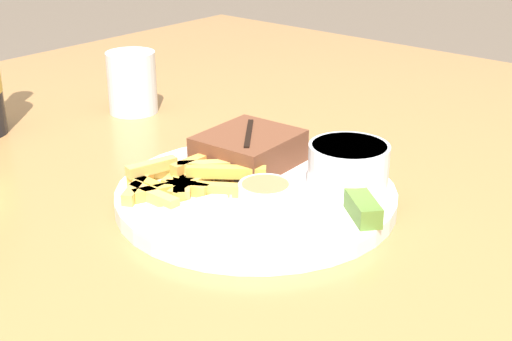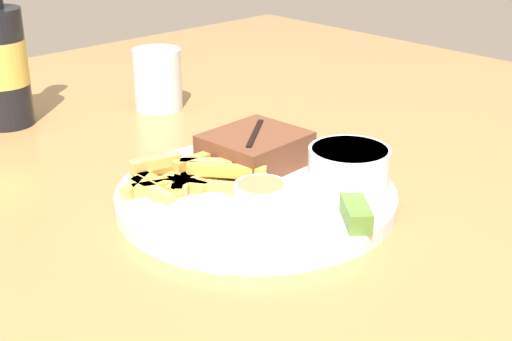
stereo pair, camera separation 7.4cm
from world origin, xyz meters
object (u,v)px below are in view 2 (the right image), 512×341
Objects in this scene: pickle_spear at (356,213)px; knife_utensil at (237,174)px; steak_portion at (255,149)px; coleslaw_cup at (349,168)px; fork_utensil at (187,201)px; dinner_plate at (256,196)px; drinking_glass at (158,79)px; dipping_sauce_cup at (261,194)px.

pickle_spear is 0.16m from knife_utensil.
steak_portion is 1.30× the size of coleslaw_cup.
coleslaw_cup is (0.02, -0.12, 0.01)m from steak_portion.
knife_utensil reaches higher than fork_utensil.
steak_portion is 0.68× the size of knife_utensil.
coleslaw_cup reaches higher than fork_utensil.
dinner_plate is 0.36m from drinking_glass.
dinner_plate is 0.07m from steak_portion.
knife_utensil is (0.01, 0.04, 0.01)m from dinner_plate.
coleslaw_cup is 0.17m from fork_utensil.
dipping_sauce_cup is at bearing 154.19° from coleslaw_cup.
coleslaw_cup reaches higher than dipping_sauce_cup.
dipping_sauce_cup is at bearing -127.06° from dinner_plate.
pickle_spear reaches higher than fork_utensil.
steak_portion reaches higher than dinner_plate.
steak_portion is at bearing -50.15° from knife_utensil.
drinking_glass is at bearing 81.61° from coleslaw_cup.
dinner_plate is 2.23× the size of fork_utensil.
dipping_sauce_cup is at bearing -130.34° from steak_portion.
steak_portion is at bearing 49.66° from dipping_sauce_cup.
dinner_plate is 0.05m from dipping_sauce_cup.
dipping_sauce_cup is at bearing -32.19° from fork_utensil.
fork_utensil is at bearing 121.83° from pickle_spear.
knife_utensil is (0.03, 0.07, -0.01)m from dipping_sauce_cup.
pickle_spear is at bearing -154.31° from knife_utensil.
steak_portion reaches higher than dipping_sauce_cup.
dinner_plate is at bearing -109.66° from drinking_glass.
steak_portion is 0.12m from fork_utensil.
fork_utensil is at bearing 122.35° from knife_utensil.
knife_utensil is at bearing 80.41° from dinner_plate.
dinner_plate is 0.08m from fork_utensil.
pickle_spear is (0.04, -0.09, -0.00)m from dipping_sauce_cup.
drinking_glass is at bearing 1.67° from knife_utensil.
pickle_spear reaches higher than dinner_plate.
pickle_spear is at bearing -65.30° from dipping_sauce_cup.
dinner_plate is at bearing -132.46° from steak_portion.
dipping_sauce_cup is (-0.07, -0.08, -0.01)m from steak_portion.
coleslaw_cup is at bearing -19.26° from fork_utensil.
dipping_sauce_cup is 0.61× the size of drinking_glass.
dipping_sauce_cup is 0.91× the size of pickle_spear.
coleslaw_cup is 0.41m from drinking_glass.
dipping_sauce_cup reaches higher than dinner_plate.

